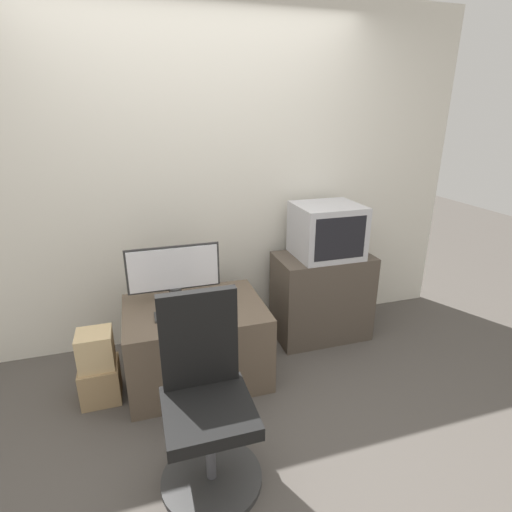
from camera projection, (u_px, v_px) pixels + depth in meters
The scene contains 11 objects.
ground_plane at pixel (249, 442), 2.30m from camera, with size 12.00×12.00×0.00m, color #4C4742.
wall_back at pixel (200, 180), 3.05m from camera, with size 4.40×0.05×2.60m.
desk at pixel (196, 342), 2.80m from camera, with size 0.94×0.70×0.55m.
side_stand at pixel (321, 296), 3.30m from camera, with size 0.76×0.45×0.71m.
main_monitor at pixel (174, 273), 2.70m from camera, with size 0.62×0.20×0.41m.
keyboard at pixel (183, 314), 2.60m from camera, with size 0.37×0.13×0.01m.
mouse at pixel (219, 307), 2.66m from camera, with size 0.06×0.04×0.03m.
crt_tv at pixel (327, 231), 3.11m from camera, with size 0.50×0.45×0.41m.
office_chair at pixel (206, 407), 1.98m from camera, with size 0.52×0.52×1.00m.
cardboard_box_lower at pixel (101, 381), 2.62m from camera, with size 0.25×0.25×0.25m.
cardboard_box_upper at pixel (96, 349), 2.54m from camera, with size 0.22×0.21×0.24m.
Camera 1 is at (-0.49, -1.73, 1.80)m, focal length 28.00 mm.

